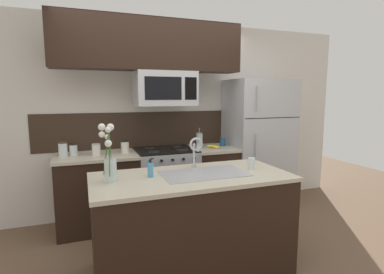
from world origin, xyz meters
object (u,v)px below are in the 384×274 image
at_px(sink_faucet, 196,148).
at_px(flower_vase, 109,162).
at_px(storage_jar_medium, 73,150).
at_px(coffee_tin, 223,142).
at_px(drinking_glass, 251,164).
at_px(storage_jar_short, 96,150).
at_px(storage_jar_tall, 63,149).
at_px(french_press, 199,140).
at_px(dish_soap_bottle, 150,169).
at_px(refrigerator, 257,144).
at_px(stove_range, 166,184).
at_px(banana_bunch, 214,146).
at_px(storage_jar_squat, 125,147).
at_px(microwave, 165,89).

xyz_separation_m(sink_faucet, flower_vase, (-0.82, -0.19, -0.03)).
relative_size(storage_jar_medium, coffee_tin, 1.29).
height_order(coffee_tin, drinking_glass, drinking_glass).
bearing_deg(sink_faucet, storage_jar_short, 131.46).
relative_size(storage_jar_tall, french_press, 0.64).
distance_m(storage_jar_medium, sink_faucet, 1.56).
height_order(sink_faucet, dish_soap_bottle, sink_faucet).
height_order(refrigerator, coffee_tin, refrigerator).
relative_size(dish_soap_bottle, flower_vase, 0.34).
xyz_separation_m(french_press, sink_faucet, (-0.47, -1.09, 0.10)).
height_order(refrigerator, sink_faucet, refrigerator).
height_order(french_press, dish_soap_bottle, french_press).
xyz_separation_m(stove_range, banana_bunch, (0.66, -0.06, 0.47)).
relative_size(sink_faucet, dish_soap_bottle, 1.85).
distance_m(storage_jar_squat, french_press, 1.01).
bearing_deg(storage_jar_short, sink_faucet, -48.54).
bearing_deg(banana_bunch, microwave, 176.60).
bearing_deg(storage_jar_medium, dish_soap_bottle, -61.93).
relative_size(stove_range, banana_bunch, 4.88).
xyz_separation_m(refrigerator, sink_faucet, (-1.36, -1.05, 0.19)).
xyz_separation_m(storage_jar_short, sink_faucet, (0.88, -0.99, 0.13)).
xyz_separation_m(storage_jar_medium, drinking_glass, (1.62, -1.29, -0.01)).
height_order(french_press, flower_vase, flower_vase).
relative_size(storage_jar_tall, storage_jar_medium, 1.21).
relative_size(storage_jar_medium, flower_vase, 0.29).
distance_m(storage_jar_squat, sink_faucet, 1.18).
xyz_separation_m(coffee_tin, flower_vase, (-1.64, -1.27, 0.12)).
distance_m(storage_jar_medium, flower_vase, 1.30).
xyz_separation_m(microwave, coffee_tin, (0.84, 0.07, -0.73)).
distance_m(microwave, french_press, 0.85).
bearing_deg(sink_faucet, dish_soap_bottle, -162.37).
bearing_deg(banana_bunch, flower_vase, -141.32).
distance_m(stove_range, coffee_tin, 0.98).
distance_m(refrigerator, dish_soap_bottle, 2.20).
bearing_deg(storage_jar_short, dish_soap_bottle, -70.75).
height_order(stove_range, storage_jar_tall, storage_jar_tall).
distance_m(storage_jar_tall, banana_bunch, 1.88).
bearing_deg(sink_faucet, french_press, 66.75).
height_order(refrigerator, storage_jar_short, refrigerator).
distance_m(coffee_tin, flower_vase, 2.08).
distance_m(stove_range, flower_vase, 1.59).
relative_size(stove_range, storage_jar_short, 6.71).
distance_m(french_press, sink_faucet, 1.19).
relative_size(storage_jar_squat, coffee_tin, 1.39).
bearing_deg(coffee_tin, drinking_glass, -104.12).
distance_m(storage_jar_medium, drinking_glass, 2.07).
distance_m(storage_jar_short, sink_faucet, 1.33).
xyz_separation_m(storage_jar_tall, french_press, (1.71, 0.03, 0.01)).
bearing_deg(stove_range, storage_jar_short, -177.40).
height_order(microwave, flower_vase, microwave).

